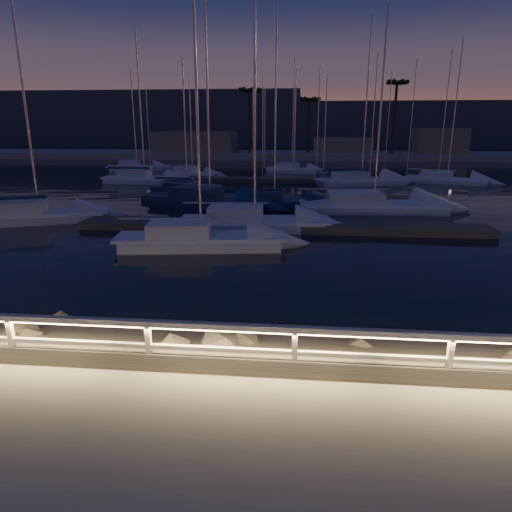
% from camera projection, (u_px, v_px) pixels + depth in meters
% --- Properties ---
extents(ground, '(400.00, 400.00, 0.00)m').
position_uv_depth(ground, '(245.00, 372.00, 9.34)').
color(ground, '#A8A298').
rests_on(ground, ground).
extents(harbor_water, '(400.00, 440.00, 0.60)m').
position_uv_depth(harbor_water, '(289.00, 196.00, 39.48)').
color(harbor_water, black).
rests_on(harbor_water, ground).
extents(guard_rail, '(44.11, 0.12, 1.06)m').
position_uv_depth(guard_rail, '(241.00, 338.00, 9.14)').
color(guard_rail, white).
rests_on(guard_rail, ground).
extents(riprap, '(25.88, 2.52, 1.23)m').
position_uv_depth(riprap, '(149.00, 349.00, 10.52)').
color(riprap, slate).
rests_on(riprap, ground).
extents(floating_docks, '(22.00, 36.00, 0.40)m').
position_uv_depth(floating_docks, '(289.00, 187.00, 40.55)').
color(floating_docks, '#635852').
rests_on(floating_docks, ground).
extents(far_shore, '(160.00, 14.00, 5.20)m').
position_uv_depth(far_shore, '(295.00, 153.00, 80.13)').
color(far_shore, '#A8A298').
rests_on(far_shore, ground).
extents(palm_left, '(3.00, 3.00, 11.20)m').
position_uv_depth(palm_left, '(249.00, 93.00, 76.20)').
color(palm_left, '#473021').
rests_on(palm_left, ground).
extents(palm_center, '(3.00, 3.00, 9.70)m').
position_uv_depth(palm_center, '(309.00, 102.00, 76.59)').
color(palm_center, '#473021').
rests_on(palm_center, ground).
extents(palm_right, '(3.00, 3.00, 12.20)m').
position_uv_depth(palm_right, '(397.00, 86.00, 73.68)').
color(palm_right, '#473021').
rests_on(palm_right, ground).
extents(distant_hills, '(230.00, 37.50, 18.00)m').
position_uv_depth(distant_hills, '(226.00, 126.00, 138.05)').
color(distant_hills, '#323C4E').
rests_on(distant_hills, ground).
extents(sailboat_a, '(7.93, 4.85, 13.19)m').
position_uv_depth(sailboat_a, '(36.00, 214.00, 26.77)').
color(sailboat_a, white).
rests_on(sailboat_a, ground).
extents(sailboat_b, '(8.06, 3.38, 13.33)m').
position_uv_depth(sailboat_b, '(197.00, 238.00, 21.19)').
color(sailboat_b, white).
rests_on(sailboat_b, ground).
extents(sailboat_c, '(9.57, 5.52, 15.70)m').
position_uv_depth(sailboat_c, '(207.00, 199.00, 32.16)').
color(sailboat_c, navy).
rests_on(sailboat_c, ground).
extents(sailboat_e, '(6.39, 2.46, 10.69)m').
position_uv_depth(sailboat_e, '(186.00, 188.00, 38.32)').
color(sailboat_e, navy).
rests_on(sailboat_e, ground).
extents(sailboat_f, '(8.29, 2.93, 13.90)m').
position_uv_depth(sailboat_f, '(251.00, 221.00, 24.96)').
color(sailboat_f, white).
rests_on(sailboat_f, ground).
extents(sailboat_g, '(7.89, 3.79, 12.91)m').
position_uv_depth(sailboat_g, '(271.00, 202.00, 31.37)').
color(sailboat_g, navy).
rests_on(sailboat_g, ground).
extents(sailboat_h, '(9.86, 3.37, 16.44)m').
position_uv_depth(sailboat_h, '(370.00, 205.00, 30.10)').
color(sailboat_h, white).
rests_on(sailboat_h, ground).
extents(sailboat_i, '(6.56, 3.10, 10.83)m').
position_uv_depth(sailboat_i, '(191.00, 173.00, 50.95)').
color(sailboat_i, white).
rests_on(sailboat_i, ground).
extents(sailboat_j, '(8.43, 2.72, 14.25)m').
position_uv_depth(sailboat_j, '(143.00, 178.00, 45.13)').
color(sailboat_j, white).
rests_on(sailboat_j, ground).
extents(sailboat_k, '(9.18, 5.14, 15.04)m').
position_uv_depth(sailboat_k, '(359.00, 180.00, 43.72)').
color(sailboat_k, white).
rests_on(sailboat_k, ground).
extents(sailboat_l, '(8.15, 5.35, 13.49)m').
position_uv_depth(sailboat_l, '(445.00, 179.00, 45.25)').
color(sailboat_l, white).
rests_on(sailboat_l, ground).
extents(sailboat_m, '(7.62, 4.12, 12.59)m').
position_uv_depth(sailboat_m, '(136.00, 167.00, 58.43)').
color(sailboat_m, white).
rests_on(sailboat_m, ground).
extents(sailboat_n, '(7.25, 4.49, 12.00)m').
position_uv_depth(sailboat_n, '(293.00, 169.00, 55.46)').
color(sailboat_n, white).
rests_on(sailboat_n, ground).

